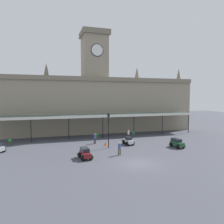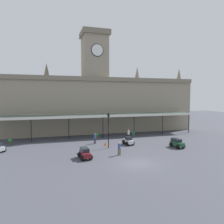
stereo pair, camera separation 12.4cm
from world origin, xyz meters
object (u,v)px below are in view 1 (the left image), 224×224
(car_maroon_estate, at_px, (85,154))
(car_green_estate, at_px, (177,143))
(planter_by_canopy, at_px, (97,136))
(car_white_sedan, at_px, (128,141))
(planter_forecourt_centre, at_px, (10,142))
(victorian_lamppost, at_px, (108,126))
(traffic_cone, at_px, (106,144))
(pedestrian_crossing_forecourt, at_px, (95,138))
(pedestrian_near_entrance, at_px, (119,148))
(planter_near_kerb, at_px, (133,134))
(pedestrian_beside_cars, at_px, (128,134))

(car_maroon_estate, relative_size, car_green_estate, 1.00)
(planter_by_canopy, bearing_deg, car_white_sedan, -59.28)
(car_green_estate, xyz_separation_m, planter_forecourt_centre, (-23.53, 8.68, -0.07))
(car_white_sedan, distance_m, planter_forecourt_centre, 18.09)
(car_white_sedan, height_order, victorian_lamppost, victorian_lamppost)
(traffic_cone, bearing_deg, car_white_sedan, -6.29)
(car_white_sedan, distance_m, traffic_cone, 3.55)
(car_maroon_estate, xyz_separation_m, victorian_lamppost, (4.13, 4.15, 2.59))
(victorian_lamppost, relative_size, planter_by_canopy, 5.31)
(car_maroon_estate, distance_m, planter_forecourt_centre, 14.14)
(car_green_estate, bearing_deg, victorian_lamppost, 164.97)
(pedestrian_crossing_forecourt, distance_m, planter_forecourt_centre, 12.92)
(planter_forecourt_centre, bearing_deg, traffic_cone, -18.04)
(victorian_lamppost, bearing_deg, pedestrian_crossing_forecourt, 111.17)
(car_white_sedan, height_order, pedestrian_near_entrance, pedestrian_near_entrance)
(pedestrian_near_entrance, xyz_separation_m, planter_by_canopy, (-0.32, 11.18, -0.42))
(pedestrian_crossing_forecourt, distance_m, planter_near_kerb, 8.69)
(car_green_estate, bearing_deg, pedestrian_near_entrance, -171.57)
(pedestrian_beside_cars, bearing_deg, planter_near_kerb, 46.34)
(planter_near_kerb, bearing_deg, car_white_sedan, -119.58)
(pedestrian_near_entrance, bearing_deg, traffic_cone, 92.72)
(traffic_cone, relative_size, planter_forecourt_centre, 0.62)
(car_white_sedan, xyz_separation_m, pedestrian_near_entrance, (-3.26, -5.16, 0.41))
(pedestrian_beside_cars, bearing_deg, traffic_cone, -145.44)
(pedestrian_near_entrance, bearing_deg, planter_by_canopy, 91.66)
(car_white_sedan, height_order, pedestrian_crossing_forecourt, pedestrian_crossing_forecourt)
(traffic_cone, bearing_deg, pedestrian_beside_cars, 34.56)
(car_white_sedan, relative_size, car_green_estate, 0.90)
(pedestrian_near_entrance, xyz_separation_m, planter_forecourt_centre, (-14.16, 10.07, -0.42))
(car_white_sedan, bearing_deg, victorian_lamppost, -161.61)
(traffic_cone, bearing_deg, planter_forecourt_centre, 161.96)
(victorian_lamppost, height_order, planter_by_canopy, victorian_lamppost)
(car_green_estate, height_order, traffic_cone, car_green_estate)
(victorian_lamppost, xyz_separation_m, planter_near_kerb, (6.69, 6.74, -2.66))
(planter_by_canopy, bearing_deg, car_green_estate, -45.29)
(car_green_estate, distance_m, traffic_cone, 10.49)
(planter_by_canopy, bearing_deg, traffic_cone, -89.38)
(car_white_sedan, relative_size, planter_near_kerb, 2.16)
(car_green_estate, bearing_deg, planter_by_canopy, 134.71)
(pedestrian_crossing_forecourt, relative_size, planter_near_kerb, 1.74)
(victorian_lamppost, distance_m, planter_near_kerb, 9.86)
(pedestrian_crossing_forecourt, height_order, victorian_lamppost, victorian_lamppost)
(car_white_sedan, distance_m, planter_by_canopy, 7.01)
(car_maroon_estate, bearing_deg, planter_near_kerb, 45.20)
(car_maroon_estate, height_order, planter_near_kerb, car_maroon_estate)
(planter_by_canopy, bearing_deg, planter_near_kerb, -3.90)
(pedestrian_beside_cars, xyz_separation_m, planter_near_kerb, (1.61, 1.69, -0.42))
(pedestrian_near_entrance, relative_size, traffic_cone, 2.79)
(pedestrian_crossing_forecourt, xyz_separation_m, traffic_cone, (1.29, -1.73, -0.61))
(car_maroon_estate, xyz_separation_m, pedestrian_beside_cars, (9.21, 9.21, 0.34))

